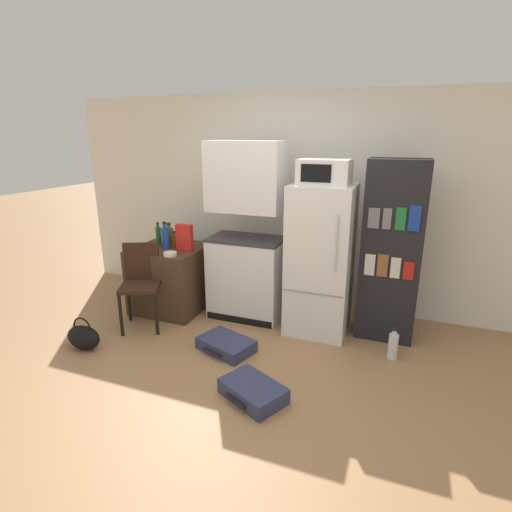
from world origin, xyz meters
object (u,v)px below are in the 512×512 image
Objects in this scene: refrigerator at (320,260)px; cereal_box at (185,238)px; bottle_olive_oil at (169,236)px; suitcase_large_flat at (226,345)px; bookshelf at (391,252)px; handbag at (84,337)px; bowl at (170,254)px; microwave at (325,172)px; water_bottle_front at (393,345)px; bottle_clear_short at (169,235)px; side_table at (171,278)px; kitchen_hutch at (246,239)px; bottle_green_tall at (158,235)px; bottle_blue_soda at (165,237)px; bottle_amber_beer at (174,240)px; suitcase_small_flat at (253,391)px; chair at (141,277)px.

refrigerator is 5.22× the size of cereal_box.
bottle_olive_oil is 1.58m from suitcase_large_flat.
handbag is (-2.74, -1.36, -0.79)m from bookshelf.
suitcase_large_flat is at bearing -25.29° from bowl.
water_bottle_front is at bearing -22.79° from microwave.
bottle_olive_oil is 0.14m from bottle_clear_short.
suitcase_large_flat is (1.10, -0.79, -0.82)m from bottle_olive_oil.
side_table is 2.52m from bookshelf.
kitchen_hutch reaches higher than bottle_green_tall.
water_bottle_front is (2.77, -0.33, -0.75)m from bottle_green_tall.
bottle_blue_soda is at bearing -175.69° from refrigerator.
microwave is at bearing 5.03° from cereal_box.
bottle_blue_soda is 1.66× the size of bottle_amber_beer.
kitchen_hutch is at bearing 47.03° from handbag.
bowl is at bearing -57.18° from bottle_olive_oil.
suitcase_small_flat is at bearing -36.31° from bowl.
kitchen_hutch is at bearing 30.83° from bowl.
microwave is 1.38× the size of handbag.
bottle_amber_beer is 0.63× the size of cereal_box.
refrigerator reaches higher than side_table.
bowl reaches higher than suitcase_small_flat.
bookshelf is 8.99× the size of bottle_clear_short.
bottle_olive_oil is 0.14m from bottle_green_tall.
bowl is at bearing 60.74° from handbag.
suitcase_small_flat is 1.45m from water_bottle_front.
refrigerator is 1.29m from suitcase_large_flat.
kitchen_hutch is 0.71m from cereal_box.
microwave is 1.96m from bottle_blue_soda.
bottle_green_tall is at bearing 85.83° from handbag.
cereal_box is at bearing 30.64° from chair.
chair is at bearing -164.57° from bookshelf.
handbag is (-1.33, -0.47, 0.06)m from suitcase_large_flat.
bowl is (0.20, -0.29, 0.40)m from side_table.
water_bottle_front is at bearing -22.89° from refrigerator.
refrigerator is at bearing 65.41° from suitcase_large_flat.
bowl is 1.84m from suitcase_small_flat.
handbag is (-1.85, 0.13, 0.06)m from suitcase_small_flat.
kitchen_hutch is 6.31× the size of water_bottle_front.
side_table is 2.98× the size of bottle_olive_oil.
handbag is at bearing -141.75° from suitcase_large_flat.
kitchen_hutch reaches higher than cereal_box.
suitcase_small_flat is at bearing -98.90° from refrigerator.
cereal_box is 0.83× the size of handbag.
refrigerator is (1.77, 0.08, 0.40)m from side_table.
cereal_box is (0.26, -0.00, 0.02)m from bottle_blue_soda.
bookshelf is at bearing 9.91° from microwave.
cereal_box is at bearing 175.08° from water_bottle_front.
chair is 2.67m from water_bottle_front.
bottle_olive_oil is 0.68m from chair.
water_bottle_front is at bearing -4.47° from bottle_blue_soda.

